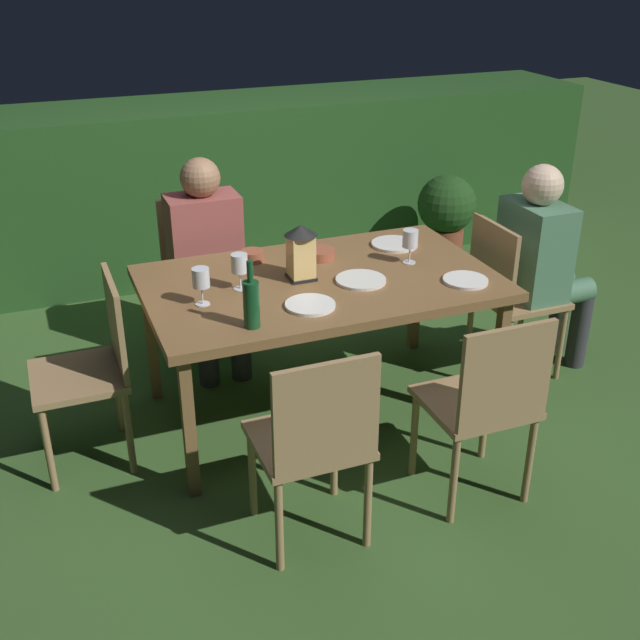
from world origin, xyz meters
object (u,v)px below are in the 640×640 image
bowl_olives (252,255)px  bowl_bread (320,254)px  chair_head_near (93,363)px  wine_glass_b (201,280)px  person_in_rust (208,255)px  potted_plant_by_hedge (446,215)px  wine_glass_c (239,265)px  plate_d (394,244)px  plate_c (361,280)px  chair_side_right_a (201,269)px  wine_glass_a (410,240)px  chair_side_left_b (485,400)px  lantern_centerpiece (301,249)px  chair_side_left_a (315,439)px  green_bottle_on_table (251,303)px  person_in_green (543,259)px  chair_head_far (508,291)px  plate_a (465,280)px  plate_b (310,305)px  dining_table (320,289)px

bowl_olives → bowl_bread: size_ratio=0.78×
chair_head_near → wine_glass_b: size_ratio=5.15×
bowl_bread → person_in_rust: bearing=135.5°
chair_head_near → wine_glass_b: bearing=-9.0°
chair_head_near → potted_plant_by_hedge: chair_head_near is taller
wine_glass_c → plate_d: bearing=15.2°
plate_c → plate_d: size_ratio=0.99×
chair_side_right_a → wine_glass_a: size_ratio=5.15×
chair_side_left_b → lantern_centerpiece: 1.10m
chair_side_left_a → plate_c: chair_side_left_a is taller
lantern_centerpiece → wine_glass_c: size_ratio=1.57×
wine_glass_b → bowl_olives: (0.35, 0.41, -0.09)m
green_bottle_on_table → plate_c: 0.67m
chair_side_right_a → person_in_rust: 0.25m
person_in_green → lantern_centerpiece: bearing=178.6°
chair_side_left_a → wine_glass_c: bearing=90.7°
wine_glass_a → wine_glass_c: same height
wine_glass_c → plate_d: wine_glass_c is taller
lantern_centerpiece → plate_c: (0.25, -0.13, -0.14)m
chair_head_far → wine_glass_c: wine_glass_c is taller
chair_side_left_a → wine_glass_a: 1.30m
plate_a → plate_c: 0.49m
chair_head_near → person_in_rust: bearing=44.7°
chair_head_far → green_bottle_on_table: bearing=-166.5°
chair_head_far → person_in_green: size_ratio=0.76×
plate_a → plate_b: bearing=179.1°
plate_a → bowl_olives: bowl_olives is taller
person_in_rust → wine_glass_a: (0.85, -0.67, 0.20)m
wine_glass_b → plate_d: wine_glass_b is taller
chair_side_right_a → person_in_green: bearing=-28.6°
chair_head_near → chair_head_far: same height
chair_side_left_a → wine_glass_c: wine_glass_c is taller
wine_glass_a → wine_glass_c: (-0.86, -0.01, 0.00)m
person_in_rust → plate_d: (0.89, -0.43, 0.09)m
person_in_green → lantern_centerpiece: (-1.35, 0.03, 0.23)m
lantern_centerpiece → potted_plant_by_hedge: size_ratio=0.39×
plate_a → person_in_green: bearing=23.5°
chair_head_near → lantern_centerpiece: (0.99, 0.03, 0.38)m
chair_side_right_a → plate_a: chair_side_right_a is taller
potted_plant_by_hedge → dining_table: bearing=-136.7°
lantern_centerpiece → wine_glass_b: size_ratio=1.57×
chair_head_near → bowl_bread: 1.21m
potted_plant_by_hedge → wine_glass_c: bearing=-143.4°
chair_head_far → lantern_centerpiece: size_ratio=3.28×
green_bottle_on_table → chair_side_right_a: bearing=86.7°
dining_table → wine_glass_a: 0.51m
person_in_rust → chair_head_far: 1.60m
chair_side_left_b → plate_a: size_ratio=4.15×
person_in_green → chair_side_left_b: person_in_green is taller
wine_glass_b → potted_plant_by_hedge: 2.61m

